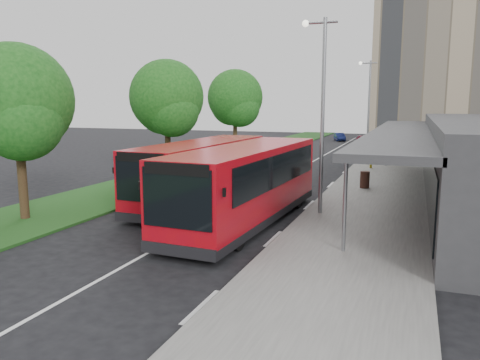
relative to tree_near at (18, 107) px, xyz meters
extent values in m
plane|color=black|center=(7.01, 2.95, -4.59)|extent=(120.00, 120.00, 0.00)
cube|color=slate|center=(13.01, 22.95, -4.52)|extent=(5.00, 80.00, 0.15)
cube|color=#1C4C18|center=(0.01, 22.95, -4.54)|extent=(5.00, 80.00, 0.10)
cube|color=silver|center=(7.01, 17.95, -4.59)|extent=(0.12, 70.00, 0.01)
cube|color=silver|center=(10.31, -5.05, -4.59)|extent=(0.12, 2.00, 0.01)
cube|color=silver|center=(10.31, 0.95, -4.59)|extent=(0.12, 2.00, 0.01)
cube|color=silver|center=(10.31, 6.95, -4.59)|extent=(0.12, 2.00, 0.01)
cube|color=silver|center=(10.31, 12.95, -4.59)|extent=(0.12, 2.00, 0.01)
cube|color=silver|center=(10.31, 18.95, -4.59)|extent=(0.12, 2.00, 0.01)
cube|color=silver|center=(10.31, 24.95, -4.59)|extent=(0.12, 2.00, 0.01)
cube|color=silver|center=(10.31, 30.95, -4.59)|extent=(0.12, 2.00, 0.01)
cube|color=silver|center=(10.31, 36.95, -4.59)|extent=(0.12, 2.00, 0.01)
cube|color=silver|center=(10.31, 42.95, -4.59)|extent=(0.12, 2.00, 0.01)
cube|color=silver|center=(10.31, 48.95, -4.59)|extent=(0.12, 2.00, 0.01)
cube|color=tan|center=(21.01, 44.95, 4.41)|extent=(22.00, 12.00, 18.00)
cube|color=black|center=(15.49, 10.95, -2.99)|extent=(0.06, 24.00, 2.20)
cube|color=#2F2F31|center=(14.21, 10.95, -1.29)|extent=(2.80, 26.00, 0.25)
cylinder|color=gray|center=(12.91, -0.05, -2.94)|extent=(0.12, 0.12, 3.30)
cylinder|color=gray|center=(12.91, 21.95, -2.94)|extent=(0.12, 0.12, 3.30)
cylinder|color=#302113|center=(0.01, -0.05, -2.85)|extent=(0.36, 0.36, 3.48)
sphere|color=#134914|center=(0.01, -0.05, 0.31)|extent=(4.43, 4.43, 4.43)
sphere|color=#134914|center=(0.61, -0.45, -0.48)|extent=(3.16, 3.16, 3.16)
sphere|color=#134914|center=(-0.49, 0.45, -0.24)|extent=(3.48, 3.48, 3.48)
cylinder|color=#302113|center=(0.01, 11.95, -2.75)|extent=(0.36, 0.36, 3.67)
sphere|color=#134914|center=(0.01, 11.95, 0.58)|extent=(4.67, 4.67, 4.67)
sphere|color=#134914|center=(0.61, 11.55, -0.25)|extent=(3.34, 3.34, 3.34)
sphere|color=#134914|center=(-0.49, 12.45, 0.00)|extent=(3.67, 3.67, 3.67)
cylinder|color=#302113|center=(0.01, 23.95, -2.71)|extent=(0.36, 0.36, 3.77)
sphere|color=#134914|center=(0.01, 23.95, 0.72)|extent=(4.79, 4.79, 4.79)
sphere|color=#134914|center=(0.61, 23.55, -0.14)|extent=(3.42, 3.42, 3.42)
sphere|color=#134914|center=(-0.49, 24.45, 0.12)|extent=(3.77, 3.77, 3.77)
cylinder|color=gray|center=(11.21, 4.95, -0.44)|extent=(0.16, 0.16, 8.00)
cylinder|color=gray|center=(11.01, 4.95, 3.36)|extent=(1.40, 0.10, 0.10)
sphere|color=silver|center=(10.41, 4.95, 3.36)|extent=(0.28, 0.28, 0.28)
cylinder|color=gray|center=(11.21, 24.95, -0.44)|extent=(0.16, 0.16, 8.00)
cylinder|color=gray|center=(11.01, 24.95, 3.36)|extent=(1.40, 0.10, 0.10)
sphere|color=silver|center=(10.41, 24.95, 3.36)|extent=(0.28, 0.28, 0.28)
cube|color=#AB090F|center=(8.67, 2.78, -2.88)|extent=(3.06, 10.85, 2.71)
cube|color=black|center=(8.67, 2.78, -4.20)|extent=(3.08, 10.87, 0.31)
cube|color=black|center=(8.41, -2.60, -2.60)|extent=(2.30, 0.16, 1.79)
cube|color=black|center=(8.92, 8.17, -2.44)|extent=(2.25, 0.16, 1.33)
cube|color=black|center=(7.38, 3.15, -2.39)|extent=(0.48, 9.20, 1.23)
cube|color=black|center=(9.98, 3.03, -2.39)|extent=(0.48, 9.20, 1.23)
cube|color=black|center=(8.41, -2.61, -4.18)|extent=(2.56, 0.20, 0.36)
cube|color=black|center=(8.41, -2.61, -1.73)|extent=(2.15, 0.14, 0.36)
cube|color=black|center=(6.99, -2.31, -2.34)|extent=(0.08, 0.08, 0.26)
cube|color=black|center=(9.86, -2.44, -2.34)|extent=(0.08, 0.08, 0.26)
cylinder|color=black|center=(7.43, -0.64, -4.13)|extent=(0.35, 0.93, 0.92)
cylinder|color=black|center=(9.58, -0.74, -4.13)|extent=(0.35, 0.93, 0.92)
cylinder|color=black|center=(7.76, 6.31, -4.13)|extent=(0.35, 0.93, 0.92)
cylinder|color=black|center=(9.90, 6.21, -4.13)|extent=(0.35, 0.93, 0.92)
cube|color=#AB090F|center=(5.39, 5.65, -2.95)|extent=(2.73, 10.38, 2.60)
cube|color=black|center=(5.39, 5.65, -4.22)|extent=(2.75, 10.40, 0.29)
cube|color=black|center=(5.25, 0.48, -2.68)|extent=(2.21, 0.11, 1.72)
cube|color=black|center=(5.53, 10.83, -2.53)|extent=(2.16, 0.11, 1.28)
cube|color=black|center=(4.15, 5.98, -2.48)|extent=(0.29, 8.84, 1.18)
cube|color=black|center=(6.64, 5.91, -2.48)|extent=(0.29, 8.84, 1.18)
cube|color=black|center=(5.25, 0.47, -4.20)|extent=(2.46, 0.15, 0.34)
cube|color=black|center=(5.25, 0.47, -1.84)|extent=(2.06, 0.10, 0.34)
cube|color=black|center=(3.88, 0.73, -2.43)|extent=(0.08, 0.08, 0.25)
cube|color=black|center=(6.63, 0.66, -2.43)|extent=(0.08, 0.08, 0.25)
cylinder|color=black|center=(4.27, 2.34, -4.15)|extent=(0.32, 0.89, 0.88)
cylinder|color=black|center=(6.33, 2.29, -4.15)|extent=(0.32, 0.89, 0.88)
cylinder|color=black|center=(4.45, 9.02, -4.15)|extent=(0.32, 0.89, 0.88)
cylinder|color=black|center=(6.51, 8.96, -4.15)|extent=(0.32, 0.89, 0.88)
cylinder|color=#331C14|center=(12.38, 11.70, -3.98)|extent=(0.53, 0.53, 0.92)
cylinder|color=yellow|center=(11.97, 20.17, -3.90)|extent=(0.22, 0.22, 1.07)
imported|color=#560C1D|center=(8.96, 42.13, -4.02)|extent=(1.42, 3.38, 1.14)
imported|color=navy|center=(5.71, 46.84, -4.08)|extent=(2.02, 3.29, 1.02)
camera|label=1|loc=(14.83, -14.47, 0.13)|focal=35.00mm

